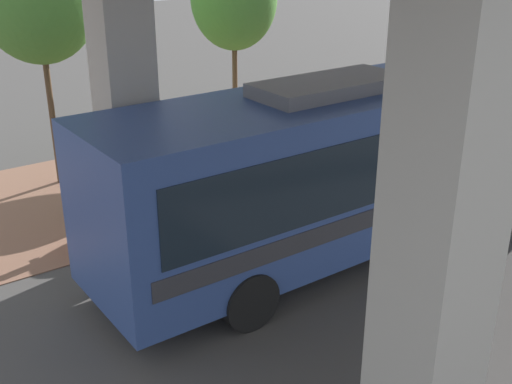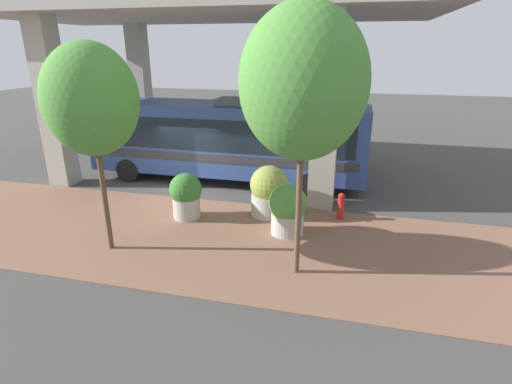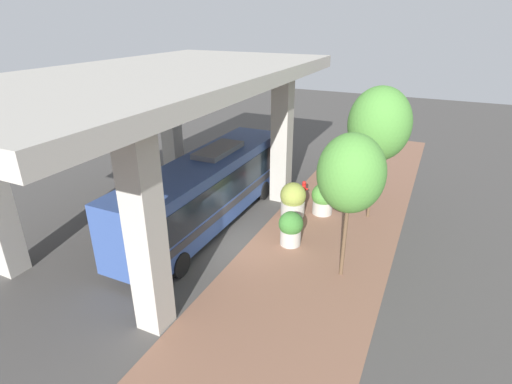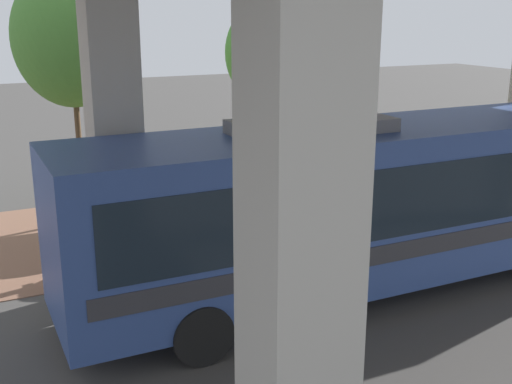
# 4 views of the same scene
# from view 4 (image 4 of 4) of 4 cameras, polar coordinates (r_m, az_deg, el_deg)

# --- Properties ---
(ground_plane) EXTENTS (80.00, 80.00, 0.00)m
(ground_plane) POSITION_cam_4_polar(r_m,az_deg,el_deg) (15.60, 7.50, -4.44)
(ground_plane) COLOR #474442
(ground_plane) RESTS_ON ground
(sidewalk_strip) EXTENTS (6.00, 40.00, 0.02)m
(sidewalk_strip) POSITION_cam_4_polar(r_m,az_deg,el_deg) (18.04, 2.34, -1.45)
(sidewalk_strip) COLOR #845B47
(sidewalk_strip) RESTS_ON ground
(bus) EXTENTS (2.67, 11.59, 3.53)m
(bus) POSITION_cam_4_polar(r_m,az_deg,el_deg) (12.39, 9.45, -0.58)
(bus) COLOR #334C8C
(bus) RESTS_ON ground
(fire_hydrant) EXTENTS (0.47, 0.23, 0.94)m
(fire_hydrant) POSITION_cam_4_polar(r_m,az_deg,el_deg) (13.84, -15.94, -5.53)
(fire_hydrant) COLOR red
(fire_hydrant) RESTS_ON ground
(planter_front) EXTENTS (1.08, 1.08, 1.57)m
(planter_front) POSITION_cam_4_polar(r_m,az_deg,el_deg) (16.22, 1.06, -0.47)
(planter_front) COLOR #ADA89E
(planter_front) RESTS_ON ground
(planter_middle) EXTENTS (1.28, 1.28, 1.76)m
(planter_middle) POSITION_cam_4_polar(r_m,az_deg,el_deg) (14.45, -6.80, -2.42)
(planter_middle) COLOR #ADA89E
(planter_middle) RESTS_ON ground
(planter_back) EXTENTS (1.17, 1.17, 1.61)m
(planter_back) POSITION_cam_4_polar(r_m,az_deg,el_deg) (15.42, -11.39, -1.65)
(planter_back) COLOR #ADA89E
(planter_back) RESTS_ON ground
(street_tree_near) EXTENTS (2.39, 2.39, 5.65)m
(street_tree_near) POSITION_cam_4_polar(r_m,az_deg,el_deg) (18.47, 1.02, 12.23)
(street_tree_near) COLOR brown
(street_tree_near) RESTS_ON ground
(street_tree_far) EXTENTS (2.85, 2.85, 6.44)m
(street_tree_far) POSITION_cam_4_polar(r_m,az_deg,el_deg) (16.77, -16.12, 13.04)
(street_tree_far) COLOR brown
(street_tree_far) RESTS_ON ground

